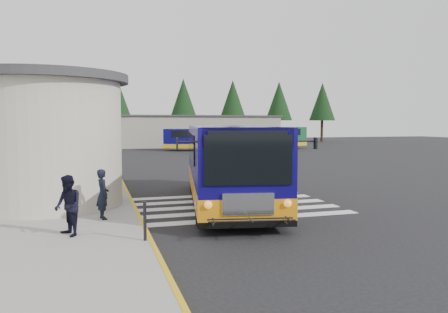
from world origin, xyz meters
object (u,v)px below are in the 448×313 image
object	(u,v)px
transit_bus	(228,167)
bollard	(145,221)
pedestrian_b	(68,206)
far_bus_a	(201,139)
far_bus_b	(271,137)
pedestrian_a	(103,194)

from	to	relation	value
transit_bus	bollard	bearing A→B (deg)	-116.66
pedestrian_b	transit_bus	bearing A→B (deg)	97.77
transit_bus	far_bus_a	world-z (taller)	transit_bus
transit_bus	pedestrian_b	size ratio (longest dim) A/B	6.77
far_bus_a	far_bus_b	size ratio (longest dim) A/B	0.93
pedestrian_b	pedestrian_a	bearing A→B (deg)	127.20
pedestrian_a	far_bus_a	bearing A→B (deg)	-33.11
pedestrian_a	pedestrian_b	size ratio (longest dim) A/B	0.96
transit_bus	far_bus_a	bearing A→B (deg)	88.82
pedestrian_a	bollard	bearing A→B (deg)	-175.90
transit_bus	pedestrian_a	xyz separation A→B (m)	(-4.76, -2.00, -0.52)
pedestrian_a	pedestrian_b	distance (m)	2.11
pedestrian_a	far_bus_a	xyz separation A→B (m)	(11.56, 34.26, 0.46)
transit_bus	pedestrian_a	size ratio (longest dim) A/B	7.02
pedestrian_a	far_bus_b	xyz separation A→B (m)	(20.59, 35.26, 0.56)
pedestrian_a	far_bus_a	size ratio (longest dim) A/B	0.18
pedestrian_b	far_bus_b	xyz separation A→B (m)	(21.52, 37.15, 0.53)
pedestrian_b	far_bus_a	distance (m)	38.25
far_bus_a	pedestrian_a	bearing A→B (deg)	-175.63
pedestrian_b	far_bus_a	xyz separation A→B (m)	(12.49, 36.15, 0.43)
transit_bus	pedestrian_b	world-z (taller)	transit_bus
pedestrian_a	far_bus_b	distance (m)	40.83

